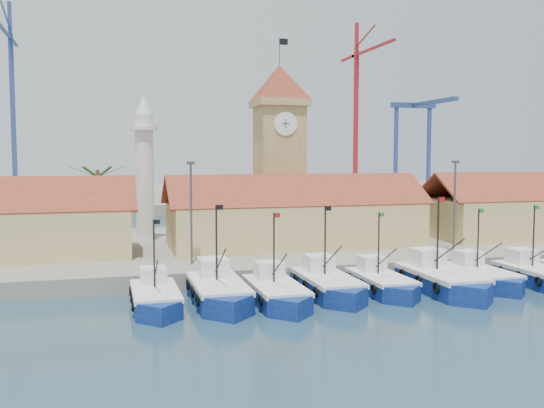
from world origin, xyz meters
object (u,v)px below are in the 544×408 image
object	(u,v)px
boat_0	(156,300)
minaret	(144,167)
clock_tower	(279,147)
boat_4	(383,284)

from	to	relation	value
boat_0	minaret	distance (m)	26.74
boat_0	clock_tower	size ratio (longest dim) A/B	0.40
boat_0	boat_4	world-z (taller)	boat_4
clock_tower	minaret	bearing A→B (deg)	172.39
clock_tower	boat_0	bearing A→B (deg)	-124.38
boat_4	minaret	distance (m)	31.44
clock_tower	minaret	distance (m)	15.30
boat_0	minaret	bearing A→B (deg)	88.08
boat_0	boat_4	xyz separation A→B (m)	(18.00, 0.40, 0.00)
minaret	clock_tower	bearing A→B (deg)	-7.61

